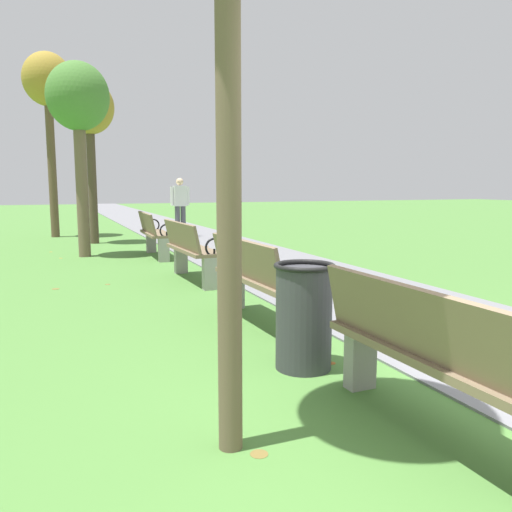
{
  "coord_description": "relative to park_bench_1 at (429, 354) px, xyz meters",
  "views": [
    {
      "loc": [
        -2.47,
        -2.12,
        1.43
      ],
      "look_at": [
        -0.05,
        3.85,
        0.55
      ],
      "focal_mm": 36.08,
      "sensor_mm": 36.0,
      "label": 1
    }
  ],
  "objects": [
    {
      "name": "trash_bin",
      "position": [
        -0.15,
        1.25,
        -0.06
      ],
      "size": [
        0.48,
        0.48,
        0.84
      ],
      "color": "#38383D",
      "rests_on": "ground"
    },
    {
      "name": "ground_plane",
      "position": [
        0.5,
        -0.12,
        -0.49
      ],
      "size": [
        80.0,
        80.0,
        0.0
      ],
      "primitive_type": "plane",
      "color": "#4C7F38"
    },
    {
      "name": "tree_2",
      "position": [
        -1.3,
        8.69,
        2.56
      ],
      "size": [
        1.21,
        1.21,
        3.84
      ],
      "color": "brown",
      "rests_on": "ground"
    },
    {
      "name": "scattered_leaves",
      "position": [
        0.6,
        3.51,
        -0.47
      ],
      "size": [
        4.54,
        12.03,
        0.02
      ],
      "color": "gold",
      "rests_on": "ground"
    },
    {
      "name": "park_bench_4",
      "position": [
        0.0,
        8.08,
        0.0
      ],
      "size": [
        0.52,
        1.61,
        0.9
      ],
      "color": "#7A664C",
      "rests_on": "ground"
    },
    {
      "name": "tree_4",
      "position": [
        -1.79,
        13.22,
        3.63
      ],
      "size": [
        1.3,
        1.3,
        5.0
      ],
      "color": "brown",
      "rests_on": "ground"
    },
    {
      "name": "tree_3",
      "position": [
        -0.9,
        11.13,
        2.71
      ],
      "size": [
        1.18,
        1.18,
        3.97
      ],
      "color": "#4C3D2D",
      "rests_on": "ground"
    },
    {
      "name": "park_bench_2",
      "position": [
        0.0,
        2.6,
        0.0
      ],
      "size": [
        0.53,
        1.62,
        0.9
      ],
      "color": "#7A664C",
      "rests_on": "ground"
    },
    {
      "name": "pedestrian_walking",
      "position": [
        1.45,
        11.79,
        0.44
      ],
      "size": [
        0.53,
        0.22,
        1.62
      ],
      "color": "#4C4C56",
      "rests_on": "paved_walkway"
    },
    {
      "name": "park_bench_3",
      "position": [
        0.0,
        5.24,
        0.0
      ],
      "size": [
        0.52,
        1.61,
        0.9
      ],
      "color": "#7A664C",
      "rests_on": "ground"
    },
    {
      "name": "park_bench_1",
      "position": [
        0.0,
        0.0,
        0.0
      ],
      "size": [
        0.5,
        1.61,
        0.9
      ],
      "color": "#7A664C",
      "rests_on": "ground"
    },
    {
      "name": "paved_walkway",
      "position": [
        1.78,
        17.88,
        -0.48
      ],
      "size": [
        2.55,
        44.0,
        0.02
      ],
      "primitive_type": "cube",
      "color": "slate",
      "rests_on": "ground"
    }
  ]
}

